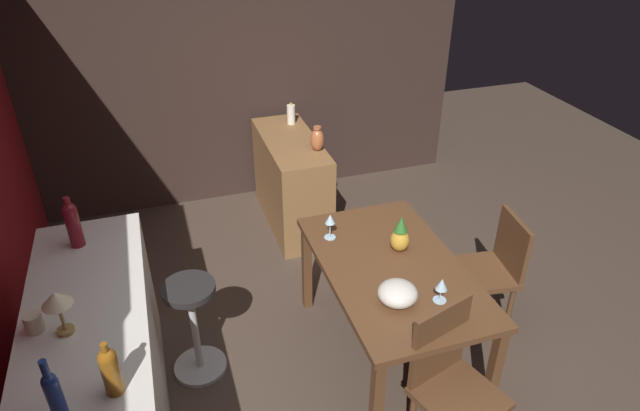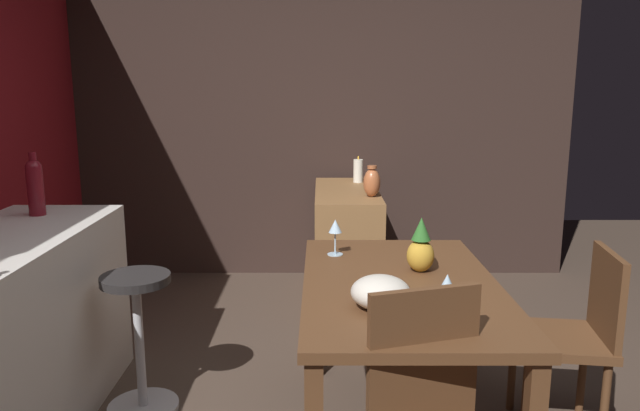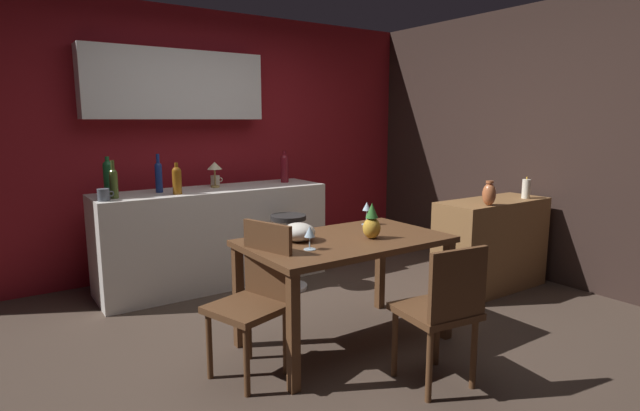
{
  "view_description": "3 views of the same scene",
  "coord_description": "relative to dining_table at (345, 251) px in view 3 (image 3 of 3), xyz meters",
  "views": [
    {
      "loc": [
        -2.3,
        1.0,
        2.77
      ],
      "look_at": [
        0.59,
        0.06,
        0.92
      ],
      "focal_mm": 31.15,
      "sensor_mm": 36.0,
      "label": 1
    },
    {
      "loc": [
        -2.3,
        0.1,
        1.54
      ],
      "look_at": [
        0.3,
        0.1,
        1.02
      ],
      "focal_mm": 33.65,
      "sensor_mm": 36.0,
      "label": 2
    },
    {
      "loc": [
        -1.92,
        -2.85,
        1.53
      ],
      "look_at": [
        0.23,
        0.29,
        0.88
      ],
      "focal_mm": 28.19,
      "sensor_mm": 36.0,
      "label": 3
    }
  ],
  "objects": [
    {
      "name": "pineapple_centerpiece",
      "position": [
        0.14,
        -0.1,
        0.19
      ],
      "size": [
        0.12,
        0.12,
        0.24
      ],
      "color": "gold",
      "rests_on": "dining_table"
    },
    {
      "name": "wine_bottle_amber",
      "position": [
        -0.61,
        1.56,
        0.38
      ],
      "size": [
        0.08,
        0.08,
        0.27
      ],
      "color": "#8C5114",
      "rests_on": "kitchen_counter"
    },
    {
      "name": "ground_plane",
      "position": [
        -0.08,
        0.23,
        -0.65
      ],
      "size": [
        9.0,
        9.0,
        0.0
      ],
      "primitive_type": "plane",
      "color": "#47382D"
    },
    {
      "name": "dining_table",
      "position": [
        0.0,
        0.0,
        0.0
      ],
      "size": [
        1.36,
        0.81,
        0.74
      ],
      "color": "#56351E",
      "rests_on": "ground_plane"
    },
    {
      "name": "wine_bottle_ruby",
      "position": [
        0.56,
        1.75,
        0.4
      ],
      "size": [
        0.08,
        0.08,
        0.32
      ],
      "color": "maroon",
      "rests_on": "kitchen_counter"
    },
    {
      "name": "wine_glass_left",
      "position": [
        -0.36,
        -0.11,
        0.19
      ],
      "size": [
        0.08,
        0.08,
        0.15
      ],
      "color": "silver",
      "rests_on": "dining_table"
    },
    {
      "name": "wall_kitchen_back",
      "position": [
        -0.14,
        2.31,
        0.76
      ],
      "size": [
        5.2,
        0.33,
        2.6
      ],
      "color": "maroon",
      "rests_on": "ground_plane"
    },
    {
      "name": "wine_bottle_green",
      "position": [
        -1.11,
        1.79,
        0.41
      ],
      "size": [
        0.08,
        0.08,
        0.33
      ],
      "color": "#1E592D",
      "rests_on": "kitchen_counter"
    },
    {
      "name": "cup_slate",
      "position": [
        -1.2,
        1.53,
        0.3
      ],
      "size": [
        0.12,
        0.09,
        0.1
      ],
      "color": "#515660",
      "rests_on": "kitchen_counter"
    },
    {
      "name": "wine_bottle_olive",
      "position": [
        -1.1,
        1.62,
        0.38
      ],
      "size": [
        0.06,
        0.06,
        0.31
      ],
      "color": "#475623",
      "rests_on": "kitchen_counter"
    },
    {
      "name": "bar_stool",
      "position": [
        0.26,
        1.19,
        -0.29
      ],
      "size": [
        0.34,
        0.34,
        0.68
      ],
      "color": "#262323",
      "rests_on": "ground_plane"
    },
    {
      "name": "chair_near_window",
      "position": [
        -0.7,
        -0.03,
        -0.16
      ],
      "size": [
        0.5,
        0.5,
        0.92
      ],
      "color": "#56351E",
      "rests_on": "ground_plane"
    },
    {
      "name": "kitchen_counter",
      "position": [
        -0.23,
        1.71,
        -0.2
      ],
      "size": [
        2.1,
        0.6,
        0.9
      ],
      "primitive_type": "cube",
      "color": "silver",
      "rests_on": "ground_plane"
    },
    {
      "name": "cup_cream",
      "position": [
        -0.12,
        1.91,
        0.3
      ],
      "size": [
        0.12,
        0.09,
        0.1
      ],
      "color": "beige",
      "rests_on": "kitchen_counter"
    },
    {
      "name": "chair_by_doorway",
      "position": [
        0.09,
        -0.79,
        -0.18
      ],
      "size": [
        0.45,
        0.45,
        0.85
      ],
      "color": "#56351E",
      "rests_on": "ground_plane"
    },
    {
      "name": "pillar_candle_tall",
      "position": [
        2.1,
        0.05,
        0.26
      ],
      "size": [
        0.07,
        0.07,
        0.2
      ],
      "color": "white",
      "rests_on": "sideboard_cabinet"
    },
    {
      "name": "wall_side_right",
      "position": [
        2.47,
        0.53,
        0.65
      ],
      "size": [
        0.1,
        4.4,
        2.6
      ],
      "primitive_type": "cube",
      "color": "#33231E",
      "rests_on": "ground_plane"
    },
    {
      "name": "wine_bottle_cobalt",
      "position": [
        -0.7,
        1.76,
        0.4
      ],
      "size": [
        0.06,
        0.06,
        0.34
      ],
      "color": "navy",
      "rests_on": "kitchen_counter"
    },
    {
      "name": "counter_lamp",
      "position": [
        -0.18,
        1.78,
        0.44
      ],
      "size": [
        0.14,
        0.14,
        0.24
      ],
      "color": "#A58447",
      "rests_on": "kitchen_counter"
    },
    {
      "name": "fruit_bowl",
      "position": [
        -0.3,
        0.11,
        0.15
      ],
      "size": [
        0.22,
        0.22,
        0.12
      ],
      "primitive_type": "ellipsoid",
      "color": "beige",
      "rests_on": "dining_table"
    },
    {
      "name": "sideboard_cabinet",
      "position": [
        1.77,
        0.15,
        -0.24
      ],
      "size": [
        1.1,
        0.44,
        0.82
      ],
      "primitive_type": "cube",
      "color": "olive",
      "rests_on": "ground_plane"
    },
    {
      "name": "vase_copper",
      "position": [
        1.5,
        -0.0,
        0.27
      ],
      "size": [
        0.11,
        0.11,
        0.21
      ],
      "color": "#B26038",
      "rests_on": "sideboard_cabinet"
    },
    {
      "name": "wine_glass_right",
      "position": [
        0.4,
        0.26,
        0.22
      ],
      "size": [
        0.07,
        0.07,
        0.17
      ],
      "color": "silver",
      "rests_on": "dining_table"
    }
  ]
}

